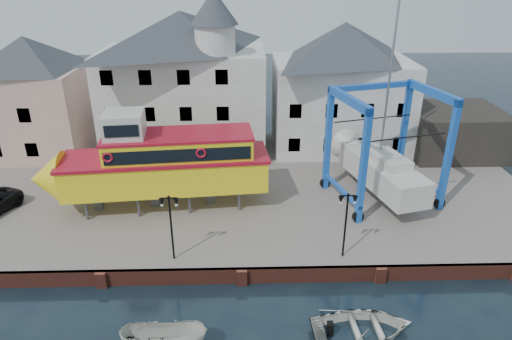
{
  "coord_description": "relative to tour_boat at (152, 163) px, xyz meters",
  "views": [
    {
      "loc": [
        0.22,
        -21.12,
        17.08
      ],
      "look_at": [
        1.0,
        7.0,
        4.0
      ],
      "focal_mm": 32.0,
      "sensor_mm": 36.0,
      "label": 1
    }
  ],
  "objects": [
    {
      "name": "travel_lift",
      "position": [
        16.08,
        1.65,
        -0.75
      ],
      "size": [
        8.39,
        10.51,
        15.39
      ],
      "rotation": [
        0.0,
        0.0,
        0.26
      ],
      "color": "blue",
      "rests_on": "hardstanding"
    },
    {
      "name": "lamp_post_right",
      "position": [
        12.15,
        -6.43,
        -0.13
      ],
      "size": [
        1.12,
        0.32,
        4.2
      ],
      "color": "black",
      "rests_on": "hardstanding"
    },
    {
      "name": "building_white_main",
      "position": [
        1.28,
        10.76,
        3.04
      ],
      "size": [
        14.0,
        8.3,
        14.0
      ],
      "color": "beige",
      "rests_on": "hardstanding"
    },
    {
      "name": "quay_wall",
      "position": [
        6.15,
        -7.53,
        -3.8
      ],
      "size": [
        44.0,
        0.47,
        1.0
      ],
      "color": "brown",
      "rests_on": "ground"
    },
    {
      "name": "motorboat_b",
      "position": [
        12.13,
        -11.67,
        -4.3
      ],
      "size": [
        5.3,
        3.94,
        1.05
      ],
      "primitive_type": "imported",
      "rotation": [
        0.0,
        0.0,
        1.63
      ],
      "color": "beige",
      "rests_on": "ground"
    },
    {
      "name": "hardstanding",
      "position": [
        6.15,
        3.37,
        -3.8
      ],
      "size": [
        44.0,
        22.0,
        1.0
      ],
      "primitive_type": "cube",
      "color": "slate",
      "rests_on": "ground"
    },
    {
      "name": "building_pink",
      "position": [
        -11.85,
        10.36,
        1.84
      ],
      "size": [
        8.0,
        7.0,
        10.3
      ],
      "color": "#CFAA9B",
      "rests_on": "hardstanding"
    },
    {
      "name": "building_white_right",
      "position": [
        15.15,
        11.36,
        2.29
      ],
      "size": [
        12.0,
        8.0,
        11.2
      ],
      "color": "beige",
      "rests_on": "hardstanding"
    },
    {
      "name": "shed_dark",
      "position": [
        25.15,
        9.37,
        -1.3
      ],
      "size": [
        8.0,
        7.0,
        4.0
      ],
      "primitive_type": "cube",
      "color": "black",
      "rests_on": "hardstanding"
    },
    {
      "name": "lamp_post_left",
      "position": [
        2.15,
        -6.43,
        -0.13
      ],
      "size": [
        1.12,
        0.32,
        4.2
      ],
      "color": "black",
      "rests_on": "hardstanding"
    },
    {
      "name": "ground",
      "position": [
        6.15,
        -7.63,
        -4.3
      ],
      "size": [
        140.0,
        140.0,
        0.0
      ],
      "primitive_type": "plane",
      "color": "black",
      "rests_on": "ground"
    },
    {
      "name": "tour_boat",
      "position": [
        0.0,
        0.0,
        0.0
      ],
      "size": [
        16.38,
        5.35,
        7.01
      ],
      "rotation": [
        0.0,
        0.0,
        0.1
      ],
      "color": "#59595E",
      "rests_on": "hardstanding"
    }
  ]
}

